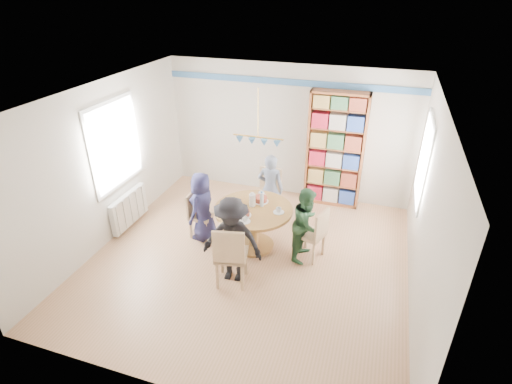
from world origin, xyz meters
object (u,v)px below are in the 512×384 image
at_px(dining_table, 253,218).
at_px(chair_far, 269,191).
at_px(bookshelf, 335,151).
at_px(chair_right, 315,232).
at_px(person_near, 232,240).
at_px(person_left, 202,207).
at_px(person_far, 270,189).
at_px(radiator, 129,209).
at_px(chair_left, 197,212).
at_px(person_right, 307,224).
at_px(chair_near, 230,254).

relative_size(dining_table, chair_far, 1.34).
bearing_deg(bookshelf, chair_right, -89.50).
height_order(chair_far, person_near, person_near).
relative_size(person_left, bookshelf, 0.54).
relative_size(dining_table, person_far, 0.97).
relative_size(radiator, dining_table, 0.77).
distance_m(chair_left, person_right, 1.95).
height_order(chair_left, bookshelf, bookshelf).
bearing_deg(person_right, bookshelf, 2.92).
height_order(person_right, bookshelf, bookshelf).
bearing_deg(person_left, chair_far, 147.83).
bearing_deg(person_far, chair_far, -60.64).
xyz_separation_m(chair_far, bookshelf, (1.07, 0.92, 0.59)).
bearing_deg(chair_left, person_right, -1.10).
height_order(person_left, person_far, person_far).
distance_m(person_left, person_near, 1.24).
height_order(person_left, person_right, person_right).
xyz_separation_m(dining_table, person_left, (-0.92, -0.01, 0.07)).
bearing_deg(person_far, dining_table, 89.32).
xyz_separation_m(chair_right, chair_near, (-1.05, -1.04, 0.06)).
bearing_deg(radiator, chair_right, 1.19).
relative_size(person_near, bookshelf, 0.61).
relative_size(chair_right, person_near, 0.66).
height_order(radiator, person_far, person_far).
height_order(dining_table, person_right, person_right).
xyz_separation_m(chair_right, chair_far, (-1.09, 1.05, 0.03)).
bearing_deg(dining_table, chair_right, -0.53).
bearing_deg(person_near, dining_table, 83.66).
bearing_deg(person_near, chair_left, 133.86).
xyz_separation_m(chair_near, person_near, (-0.03, 0.16, 0.13)).
bearing_deg(person_left, dining_table, 98.53).
height_order(chair_right, person_far, person_far).
distance_m(person_left, person_right, 1.82).
relative_size(chair_far, chair_near, 0.94).
xyz_separation_m(radiator, person_near, (2.34, -0.80, 0.34)).
xyz_separation_m(radiator, dining_table, (2.38, 0.08, 0.21)).
relative_size(chair_left, chair_far, 0.86).
distance_m(person_left, bookshelf, 2.82).
distance_m(chair_right, person_right, 0.19).
xyz_separation_m(chair_far, person_far, (0.07, -0.14, 0.13)).
height_order(person_far, bookshelf, bookshelf).
bearing_deg(chair_right, radiator, -178.81).
bearing_deg(person_left, chair_near, 49.21).
distance_m(dining_table, bookshelf, 2.29).
relative_size(radiator, chair_right, 1.09).
distance_m(chair_near, person_near, 0.21).
distance_m(chair_right, bookshelf, 2.07).
xyz_separation_m(dining_table, person_right, (0.90, -0.01, 0.07)).
bearing_deg(chair_far, chair_near, -88.91).
distance_m(chair_left, chair_far, 1.42).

